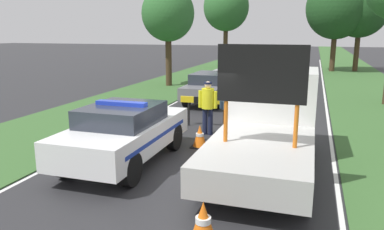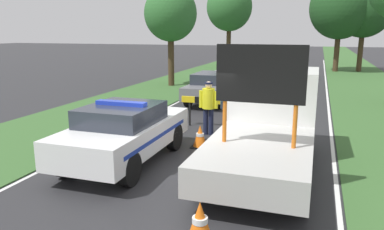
% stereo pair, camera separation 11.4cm
% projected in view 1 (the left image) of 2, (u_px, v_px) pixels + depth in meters
% --- Properties ---
extents(ground_plane, '(160.00, 160.00, 0.00)m').
position_uv_depth(ground_plane, '(189.00, 170.00, 9.19)').
color(ground_plane, '#28282B').
extents(lane_markings, '(6.95, 52.18, 0.01)m').
position_uv_depth(lane_markings, '(260.00, 92.00, 20.99)').
color(lane_markings, silver).
rests_on(lane_markings, ground).
extents(grass_verge_left, '(4.57, 120.00, 0.03)m').
position_uv_depth(grass_verge_left, '(199.00, 74.00, 29.49)').
color(grass_verge_left, '#38602D').
rests_on(grass_verge_left, ground).
extents(grass_verge_right, '(4.57, 120.00, 0.03)m').
position_uv_depth(grass_verge_right, '(359.00, 80.00, 26.01)').
color(grass_verge_right, '#38602D').
rests_on(grass_verge_right, ground).
extents(police_car, '(1.91, 4.48, 1.63)m').
position_uv_depth(police_car, '(125.00, 132.00, 9.61)').
color(police_car, white).
rests_on(police_car, ground).
extents(work_truck, '(2.24, 5.72, 3.09)m').
position_uv_depth(work_truck, '(269.00, 120.00, 9.55)').
color(work_truck, white).
rests_on(work_truck, ground).
extents(road_barrier, '(2.97, 0.08, 1.07)m').
position_uv_depth(road_barrier, '(221.00, 103.00, 13.01)').
color(road_barrier, black).
rests_on(road_barrier, ground).
extents(police_officer, '(0.63, 0.40, 1.77)m').
position_uv_depth(police_officer, '(208.00, 103.00, 12.18)').
color(police_officer, '#191E38').
rests_on(police_officer, ground).
extents(pedestrian_civilian, '(0.57, 0.36, 1.58)m').
position_uv_depth(pedestrian_civilian, '(228.00, 105.00, 12.49)').
color(pedestrian_civilian, '#232326').
rests_on(pedestrian_civilian, ground).
extents(traffic_cone_near_police, '(0.48, 0.48, 0.66)m').
position_uv_depth(traffic_cone_near_police, '(238.00, 114.00, 13.87)').
color(traffic_cone_near_police, black).
rests_on(traffic_cone_near_police, ground).
extents(traffic_cone_centre_front, '(0.36, 0.36, 0.50)m').
position_uv_depth(traffic_cone_centre_front, '(170.00, 117.00, 13.82)').
color(traffic_cone_centre_front, black).
rests_on(traffic_cone_centre_front, ground).
extents(traffic_cone_near_truck, '(0.53, 0.53, 0.72)m').
position_uv_depth(traffic_cone_near_truck, '(203.00, 223.00, 5.96)').
color(traffic_cone_near_truck, black).
rests_on(traffic_cone_near_truck, ground).
extents(traffic_cone_behind_barrier, '(0.46, 0.46, 0.63)m').
position_uv_depth(traffic_cone_behind_barrier, '(167.00, 121.00, 12.97)').
color(traffic_cone_behind_barrier, black).
rests_on(traffic_cone_behind_barrier, ground).
extents(traffic_cone_lane_edge, '(0.48, 0.48, 0.66)m').
position_uv_depth(traffic_cone_lane_edge, '(200.00, 136.00, 10.99)').
color(traffic_cone_lane_edge, black).
rests_on(traffic_cone_lane_edge, ground).
extents(queued_car_suv_grey, '(1.70, 4.59, 1.42)m').
position_uv_depth(queued_car_suv_grey, '(210.00, 86.00, 17.87)').
color(queued_car_suv_grey, slate).
rests_on(queued_car_suv_grey, ground).
extents(queued_car_sedan_silver, '(1.92, 4.43, 1.51)m').
position_uv_depth(queued_car_sedan_silver, '(236.00, 72.00, 23.87)').
color(queued_car_sedan_silver, '#B2B2B7').
rests_on(queued_car_sedan_silver, ground).
extents(roadside_tree_near_right, '(4.46, 4.46, 7.48)m').
position_uv_depth(roadside_tree_near_right, '(361.00, 9.00, 30.54)').
color(roadside_tree_near_right, '#42301E').
rests_on(roadside_tree_near_right, ground).
extents(roadside_tree_mid_left, '(3.99, 3.99, 7.51)m').
position_uv_depth(roadside_tree_mid_left, '(226.00, 7.00, 32.97)').
color(roadside_tree_mid_left, '#42301E').
rests_on(roadside_tree_mid_left, ground).
extents(roadside_tree_mid_right, '(4.88, 4.88, 7.78)m').
position_uv_depth(roadside_tree_mid_right, '(337.00, 8.00, 30.53)').
color(roadside_tree_mid_right, '#42301E').
rests_on(roadside_tree_mid_right, ground).
extents(roadside_tree_far_left, '(3.17, 3.17, 6.04)m').
position_uv_depth(roadside_tree_far_left, '(168.00, 14.00, 22.41)').
color(roadside_tree_far_left, '#42301E').
rests_on(roadside_tree_far_left, ground).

